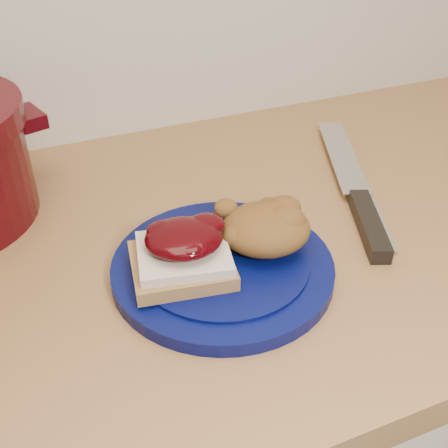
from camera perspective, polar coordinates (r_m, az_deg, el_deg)
name	(u,v)px	position (r m, az deg, el deg)	size (l,w,h in m)	color
plate	(223,268)	(0.60, -0.14, -4.49)	(0.24, 0.24, 0.02)	#040A40
sandwich	(183,252)	(0.57, -4.20, -2.90)	(0.11, 0.10, 0.05)	olive
stuffing_mound	(266,229)	(0.60, 4.24, -0.51)	(0.10, 0.08, 0.05)	brown
chef_knife	(361,203)	(0.72, 13.73, 2.05)	(0.16, 0.33, 0.02)	black
butter_knife	(373,208)	(0.73, 14.90, 1.54)	(0.18, 0.01, 0.00)	silver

